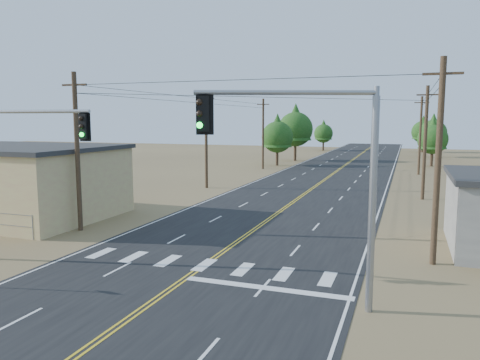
% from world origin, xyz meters
% --- Properties ---
extents(ground, '(220.00, 220.00, 0.00)m').
position_xyz_m(ground, '(0.00, 0.00, 0.00)').
color(ground, '#907A4E').
rests_on(ground, ground).
extents(road, '(15.00, 200.00, 0.02)m').
position_xyz_m(road, '(0.00, 30.00, 0.01)').
color(road, black).
rests_on(road, ground).
extents(utility_pole_left_near, '(1.80, 0.30, 10.00)m').
position_xyz_m(utility_pole_left_near, '(-10.50, 12.00, 5.12)').
color(utility_pole_left_near, '#4C3826').
rests_on(utility_pole_left_near, ground).
extents(utility_pole_left_mid, '(1.80, 0.30, 10.00)m').
position_xyz_m(utility_pole_left_mid, '(-10.50, 32.00, 5.12)').
color(utility_pole_left_mid, '#4C3826').
rests_on(utility_pole_left_mid, ground).
extents(utility_pole_left_far, '(1.80, 0.30, 10.00)m').
position_xyz_m(utility_pole_left_far, '(-10.50, 52.00, 5.12)').
color(utility_pole_left_far, '#4C3826').
rests_on(utility_pole_left_far, ground).
extents(utility_pole_right_near, '(1.80, 0.30, 10.00)m').
position_xyz_m(utility_pole_right_near, '(10.50, 12.00, 5.12)').
color(utility_pole_right_near, '#4C3826').
rests_on(utility_pole_right_near, ground).
extents(utility_pole_right_mid, '(1.80, 0.30, 10.00)m').
position_xyz_m(utility_pole_right_mid, '(10.50, 32.00, 5.12)').
color(utility_pole_right_mid, '#4C3826').
rests_on(utility_pole_right_mid, ground).
extents(utility_pole_right_far, '(1.80, 0.30, 10.00)m').
position_xyz_m(utility_pole_right_far, '(10.50, 52.00, 5.12)').
color(utility_pole_right_far, '#4C3826').
rests_on(utility_pole_right_far, ground).
extents(signal_mast_left, '(6.60, 0.68, 7.65)m').
position_xyz_m(signal_mast_left, '(-9.10, 5.31, 5.19)').
color(signal_mast_left, gray).
rests_on(signal_mast_left, ground).
extents(signal_mast_right, '(6.14, 2.59, 8.23)m').
position_xyz_m(signal_mast_right, '(6.27, 4.36, 5.54)').
color(signal_mast_right, gray).
rests_on(signal_mast_right, ground).
extents(tree_left_near, '(4.81, 4.81, 8.01)m').
position_xyz_m(tree_left_near, '(-9.84, 57.36, 4.90)').
color(tree_left_near, '#3F2D1E').
rests_on(tree_left_near, ground).
extents(tree_left_mid, '(5.91, 5.91, 9.85)m').
position_xyz_m(tree_left_mid, '(-9.20, 66.74, 6.02)').
color(tree_left_mid, '#3F2D1E').
rests_on(tree_left_mid, ground).
extents(tree_left_far, '(4.26, 4.26, 7.09)m').
position_xyz_m(tree_left_far, '(-9.24, 95.04, 4.34)').
color(tree_left_far, '#3F2D1E').
rests_on(tree_left_far, ground).
extents(tree_right_near, '(4.48, 4.48, 7.47)m').
position_xyz_m(tree_right_near, '(12.54, 64.31, 4.57)').
color(tree_right_near, '#3F2D1E').
rests_on(tree_right_near, ground).
extents(tree_right_mid, '(4.97, 4.97, 8.28)m').
position_xyz_m(tree_right_mid, '(13.39, 83.06, 5.07)').
color(tree_right_mid, '#3F2D1E').
rests_on(tree_right_mid, ground).
extents(tree_right_far, '(4.80, 4.80, 8.00)m').
position_xyz_m(tree_right_far, '(11.98, 96.93, 4.89)').
color(tree_right_far, '#3F2D1E').
rests_on(tree_right_far, ground).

